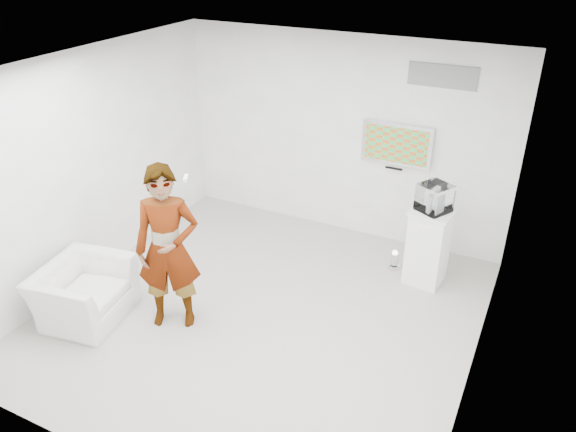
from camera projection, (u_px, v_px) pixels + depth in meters
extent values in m
cube|color=#ABA89D|center=(262.00, 313.00, 6.98)|extent=(5.00, 5.00, 0.01)
cube|color=#2A292C|center=(256.00, 72.00, 5.58)|extent=(5.00, 5.00, 0.01)
cube|color=silver|center=(342.00, 137.00, 8.26)|extent=(5.00, 0.01, 3.00)
cube|color=silver|center=(101.00, 337.00, 4.30)|extent=(5.00, 0.01, 3.00)
cube|color=silver|center=(91.00, 167.00, 7.26)|extent=(0.01, 5.00, 3.00)
cube|color=silver|center=(491.00, 259.00, 5.30)|extent=(0.01, 5.00, 3.00)
cube|color=silver|center=(397.00, 144.00, 7.86)|extent=(1.00, 0.08, 0.60)
cube|color=slate|center=(442.00, 76.00, 7.23)|extent=(0.90, 0.02, 0.30)
imported|color=white|center=(168.00, 249.00, 6.39)|extent=(0.88, 0.77, 2.03)
imported|color=white|center=(84.00, 292.00, 6.78)|extent=(1.08, 1.19, 0.69)
cube|color=white|center=(428.00, 246.00, 7.38)|extent=(0.57, 0.57, 1.07)
cylinder|color=silver|center=(394.00, 260.00, 7.82)|extent=(0.23, 0.23, 0.27)
cube|color=white|center=(435.00, 198.00, 7.05)|extent=(0.48, 0.48, 0.35)
cube|color=white|center=(434.00, 202.00, 7.07)|extent=(0.09, 0.18, 0.24)
cube|color=white|center=(186.00, 178.00, 6.15)|extent=(0.10, 0.15, 0.04)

